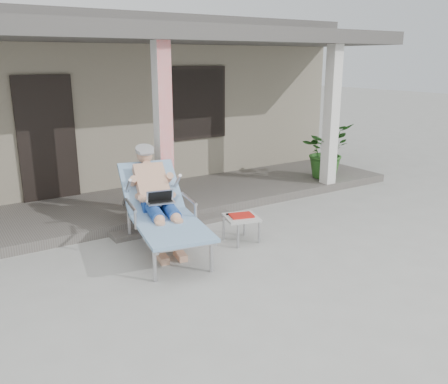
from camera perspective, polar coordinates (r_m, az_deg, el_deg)
ground at (r=5.87m, az=2.46°, el=-9.50°), size 60.00×60.00×0.00m
house at (r=11.28m, az=-17.13°, el=10.83°), size 10.40×5.40×3.30m
porch_deck at (r=8.31m, az=-9.52°, el=-1.45°), size 10.00×2.00×0.15m
porch_overhang at (r=7.90m, az=-10.28°, el=17.60°), size 10.00×2.30×2.85m
porch_step at (r=7.33m, az=-5.91°, el=-3.99°), size 2.00×0.30×0.07m
lounger at (r=6.41m, az=-7.86°, el=0.73°), size 1.16×2.21×1.39m
side_table at (r=6.65m, az=2.10°, el=-3.24°), size 0.55×0.55×0.40m
potted_palm at (r=9.85m, az=12.14°, el=4.86°), size 1.17×1.08×1.10m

